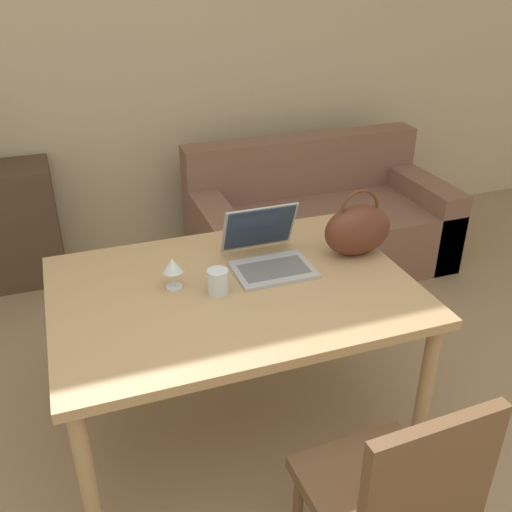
# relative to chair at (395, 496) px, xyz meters

# --- Properties ---
(wall_back) EXTENTS (10.00, 0.06, 2.70)m
(wall_back) POSITION_rel_chair_xyz_m (-0.30, 2.94, 0.85)
(wall_back) COLOR beige
(wall_back) RESTS_ON ground_plane
(dining_table) EXTENTS (1.43, 1.02, 0.75)m
(dining_table) POSITION_rel_chair_xyz_m (-0.21, 0.92, 0.18)
(dining_table) COLOR tan
(dining_table) RESTS_ON ground_plane
(chair) EXTENTS (0.46, 0.46, 0.90)m
(chair) POSITION_rel_chair_xyz_m (0.00, 0.00, 0.00)
(chair) COLOR brown
(chair) RESTS_ON ground_plane
(couch) EXTENTS (1.69, 0.88, 0.82)m
(couch) POSITION_rel_chair_xyz_m (0.81, 2.24, -0.22)
(couch) COLOR #7F5B4C
(couch) RESTS_ON ground_plane
(laptop) EXTENTS (0.33, 0.35, 0.24)m
(laptop) POSITION_rel_chair_xyz_m (-0.02, 1.06, 0.32)
(laptop) COLOR #ADADB2
(laptop) RESTS_ON dining_table
(drinking_glass) EXTENTS (0.08, 0.08, 0.10)m
(drinking_glass) POSITION_rel_chair_xyz_m (-0.28, 0.89, 0.30)
(drinking_glass) COLOR silver
(drinking_glass) RESTS_ON dining_table
(wine_glass) EXTENTS (0.08, 0.08, 0.13)m
(wine_glass) POSITION_rel_chair_xyz_m (-0.44, 0.99, 0.35)
(wine_glass) COLOR silver
(wine_glass) RESTS_ON dining_table
(handbag) EXTENTS (0.31, 0.17, 0.31)m
(handbag) POSITION_rel_chair_xyz_m (0.38, 1.00, 0.37)
(handbag) COLOR #592D1E
(handbag) RESTS_ON dining_table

